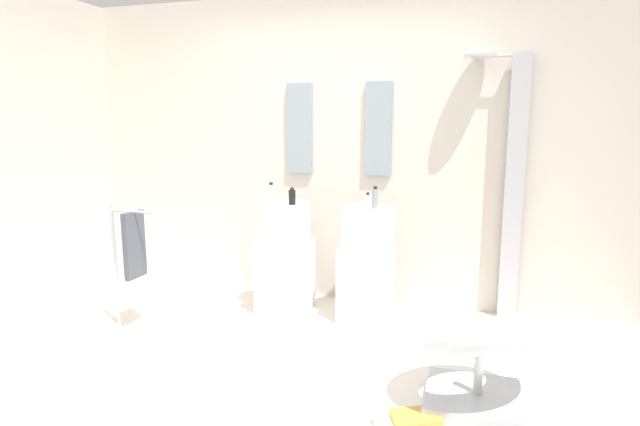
% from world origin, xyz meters
% --- Properties ---
extents(ground_plane, '(4.80, 3.60, 0.04)m').
position_xyz_m(ground_plane, '(0.00, 0.00, -0.02)').
color(ground_plane, silver).
extents(rear_partition, '(4.80, 0.10, 2.60)m').
position_xyz_m(rear_partition, '(0.00, 1.65, 1.30)').
color(rear_partition, beige).
rests_on(rear_partition, ground_plane).
extents(pedestal_sink_left, '(0.42, 0.42, 1.01)m').
position_xyz_m(pedestal_sink_left, '(-0.34, 1.19, 0.46)').
color(pedestal_sink_left, white).
rests_on(pedestal_sink_left, ground_plane).
extents(pedestal_sink_right, '(0.42, 0.42, 1.01)m').
position_xyz_m(pedestal_sink_right, '(0.34, 1.19, 0.46)').
color(pedestal_sink_right, white).
rests_on(pedestal_sink_right, ground_plane).
extents(vanity_mirror_left, '(0.22, 0.03, 0.76)m').
position_xyz_m(vanity_mirror_left, '(-0.34, 1.58, 1.49)').
color(vanity_mirror_left, '#8C9EA8').
extents(vanity_mirror_right, '(0.22, 0.03, 0.76)m').
position_xyz_m(vanity_mirror_right, '(0.34, 1.58, 1.49)').
color(vanity_mirror_right, '#8C9EA8').
extents(shower_column, '(0.49, 0.24, 2.05)m').
position_xyz_m(shower_column, '(1.40, 1.53, 1.08)').
color(shower_column, '#B7BABF').
rests_on(shower_column, ground_plane).
extents(lounge_chair, '(1.08, 1.08, 0.65)m').
position_xyz_m(lounge_chair, '(1.20, 0.10, 0.35)').
color(lounge_chair, '#B7BABF').
rests_on(lounge_chair, ground_plane).
extents(towel_rack, '(0.37, 0.22, 0.95)m').
position_xyz_m(towel_rack, '(-1.30, 0.48, 0.63)').
color(towel_rack, '#B7BABF').
rests_on(towel_rack, ground_plane).
extents(area_rug, '(1.13, 0.80, 0.01)m').
position_xyz_m(area_rug, '(0.61, -0.22, 0.01)').
color(area_rug, white).
rests_on(area_rug, ground_plane).
extents(magazine_ochre, '(0.30, 0.26, 0.02)m').
position_xyz_m(magazine_ochre, '(0.89, -0.16, 0.02)').
color(magazine_ochre, gold).
rests_on(magazine_ochre, area_rug).
extents(coffee_mug, '(0.07, 0.07, 0.08)m').
position_xyz_m(coffee_mug, '(0.73, -0.28, 0.05)').
color(coffee_mug, white).
rests_on(coffee_mug, area_rug).
extents(soap_bottle_white, '(0.05, 0.05, 0.16)m').
position_xyz_m(soap_bottle_white, '(-0.44, 1.14, 0.98)').
color(soap_bottle_white, white).
rests_on(soap_bottle_white, pedestal_sink_left).
extents(soap_bottle_clear, '(0.04, 0.04, 0.12)m').
position_xyz_m(soap_bottle_clear, '(0.37, 1.07, 0.96)').
color(soap_bottle_clear, silver).
rests_on(soap_bottle_clear, pedestal_sink_right).
extents(soap_bottle_black, '(0.05, 0.05, 0.13)m').
position_xyz_m(soap_bottle_black, '(-0.24, 1.08, 0.97)').
color(soap_bottle_black, black).
rests_on(soap_bottle_black, pedestal_sink_left).
extents(soap_bottle_grey, '(0.05, 0.05, 0.17)m').
position_xyz_m(soap_bottle_grey, '(0.42, 1.07, 0.99)').
color(soap_bottle_grey, '#99999E').
rests_on(soap_bottle_grey, pedestal_sink_right).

